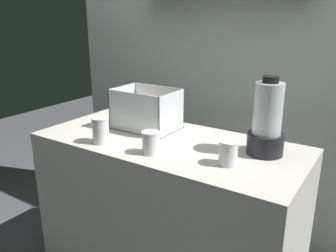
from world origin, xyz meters
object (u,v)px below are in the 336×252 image
juice_cup_beet_middle (228,155)px  carrot_display_bin (146,116)px  blender_pitcher (267,123)px  juice_cup_orange_left (151,144)px  juice_cup_beet_far_left (101,131)px

juice_cup_beet_middle → carrot_display_bin: bearing=160.4°
blender_pitcher → juice_cup_beet_middle: 0.25m
juice_cup_orange_left → juice_cup_beet_middle: same height
blender_pitcher → juice_cup_orange_left: blender_pitcher is taller
juice_cup_beet_far_left → juice_cup_beet_middle: 0.66m
carrot_display_bin → juice_cup_beet_far_left: bearing=-97.9°
juice_cup_beet_middle → juice_cup_beet_far_left: bearing=-171.1°
juice_cup_orange_left → juice_cup_beet_middle: bearing=12.6°
blender_pitcher → juice_cup_beet_middle: bearing=-113.4°
blender_pitcher → juice_cup_orange_left: size_ratio=3.37×
juice_cup_orange_left → juice_cup_beet_middle: (0.36, 0.08, -0.00)m
juice_cup_beet_far_left → juice_cup_orange_left: juice_cup_beet_far_left is taller
blender_pitcher → juice_cup_orange_left: 0.54m
juice_cup_orange_left → juice_cup_beet_far_left: bearing=-175.6°
blender_pitcher → juice_cup_beet_far_left: blender_pitcher is taller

